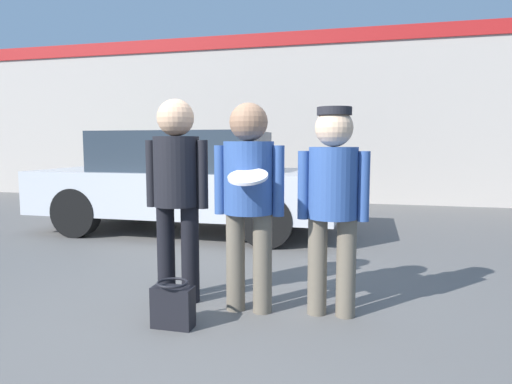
# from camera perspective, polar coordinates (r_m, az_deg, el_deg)

# --- Properties ---
(ground_plane) EXTENTS (56.00, 56.00, 0.00)m
(ground_plane) POSITION_cam_1_polar(r_m,az_deg,el_deg) (3.70, -5.65, -15.02)
(ground_plane) COLOR #5B5956
(storefront_building) EXTENTS (24.00, 0.22, 3.82)m
(storefront_building) POSITION_cam_1_polar(r_m,az_deg,el_deg) (10.54, 7.91, 9.33)
(storefront_building) COLOR #B2A89E
(storefront_building) RESTS_ON ground
(person_left) EXTENTS (0.55, 0.38, 1.69)m
(person_left) POSITION_cam_1_polar(r_m,az_deg,el_deg) (3.83, -9.88, 1.29)
(person_left) COLOR black
(person_left) RESTS_ON ground
(person_middle_with_frisbee) EXTENTS (0.56, 0.62, 1.64)m
(person_middle_with_frisbee) POSITION_cam_1_polar(r_m,az_deg,el_deg) (3.54, -0.91, 0.47)
(person_middle_with_frisbee) COLOR #665B4C
(person_middle_with_frisbee) RESTS_ON ground
(person_right) EXTENTS (0.54, 0.37, 1.60)m
(person_right) POSITION_cam_1_polar(r_m,az_deg,el_deg) (3.50, 9.59, -0.08)
(person_right) COLOR #665B4C
(person_right) RESTS_ON ground
(parked_car_near) EXTENTS (4.51, 1.97, 1.51)m
(parked_car_near) POSITION_cam_1_polar(r_m,az_deg,el_deg) (7.04, -8.39, 1.42)
(parked_car_near) COLOR #B7BABF
(parked_car_near) RESTS_ON ground
(shrub) EXTENTS (0.94, 0.94, 0.94)m
(shrub) POSITION_cam_1_polar(r_m,az_deg,el_deg) (11.10, -13.43, 1.46)
(shrub) COLOR #387A3D
(shrub) RESTS_ON ground
(handbag) EXTENTS (0.30, 0.23, 0.34)m
(handbag) POSITION_cam_1_polar(r_m,az_deg,el_deg) (3.45, -10.34, -13.76)
(handbag) COLOR black
(handbag) RESTS_ON ground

